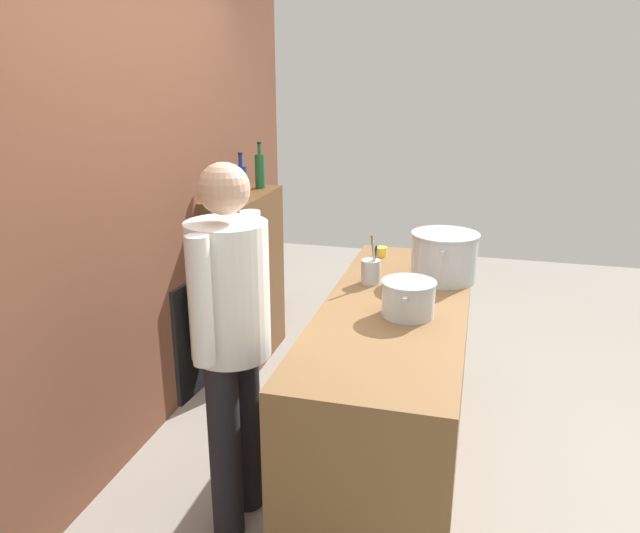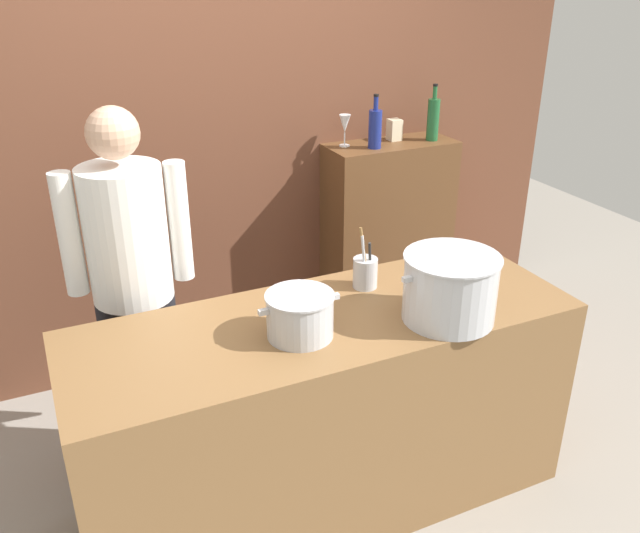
{
  "view_description": "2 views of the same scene",
  "coord_description": "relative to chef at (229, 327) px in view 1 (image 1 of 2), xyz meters",
  "views": [
    {
      "loc": [
        -2.84,
        -0.36,
        2.0
      ],
      "look_at": [
        0.01,
        0.39,
        1.06
      ],
      "focal_mm": 34.46,
      "sensor_mm": 36.0,
      "label": 1
    },
    {
      "loc": [
        -0.97,
        -2.03,
        2.18
      ],
      "look_at": [
        0.11,
        0.29,
        0.98
      ],
      "focal_mm": 37.25,
      "sensor_mm": 36.0,
      "label": 2
    }
  ],
  "objects": [
    {
      "name": "ground_plane",
      "position": [
        0.62,
        -0.62,
        -0.96
      ],
      "size": [
        8.0,
        8.0,
        0.0
      ],
      "primitive_type": "plane",
      "color": "gray"
    },
    {
      "name": "brick_back_panel",
      "position": [
        0.62,
        0.78,
        0.54
      ],
      "size": [
        4.4,
        0.1,
        3.0
      ],
      "primitive_type": "cube",
      "color": "brown",
      "rests_on": "ground_plane"
    },
    {
      "name": "prep_counter",
      "position": [
        0.62,
        -0.62,
        -0.51
      ],
      "size": [
        2.01,
        0.7,
        0.9
      ],
      "primitive_type": "cube",
      "color": "brown",
      "rests_on": "ground_plane"
    },
    {
      "name": "bar_cabinet",
      "position": [
        1.6,
        0.57,
        -0.36
      ],
      "size": [
        0.76,
        0.32,
        1.2
      ],
      "primitive_type": "cube",
      "color": "brown",
      "rests_on": "ground_plane"
    },
    {
      "name": "chef",
      "position": [
        0.0,
        0.0,
        0.0
      ],
      "size": [
        0.53,
        0.37,
        1.66
      ],
      "rotation": [
        0.0,
        0.0,
        3.05
      ],
      "color": "black",
      "rests_on": "ground_plane"
    },
    {
      "name": "stockpot_large",
      "position": [
        1.05,
        -0.82,
        0.07
      ],
      "size": [
        0.43,
        0.37,
        0.26
      ],
      "color": "#B7BABF",
      "rests_on": "prep_counter"
    },
    {
      "name": "stockpot_small",
      "position": [
        0.48,
        -0.7,
        0.02
      ],
      "size": [
        0.32,
        0.26,
        0.17
      ],
      "color": "#B7BABF",
      "rests_on": "prep_counter"
    },
    {
      "name": "utensil_crock",
      "position": [
        0.89,
        -0.45,
        0.0
      ],
      "size": [
        0.1,
        0.1,
        0.28
      ],
      "color": "#B7BABF",
      "rests_on": "prep_counter"
    },
    {
      "name": "butter_jar",
      "position": [
        1.4,
        -0.42,
        -0.04
      ],
      "size": [
        0.07,
        0.07,
        0.06
      ],
      "primitive_type": "cylinder",
      "color": "yellow",
      "rests_on": "prep_counter"
    },
    {
      "name": "wine_bottle_green",
      "position": [
        1.85,
        0.53,
        0.36
      ],
      "size": [
        0.07,
        0.07,
        0.32
      ],
      "color": "#1E592D",
      "rests_on": "bar_cabinet"
    },
    {
      "name": "wine_bottle_cobalt",
      "position": [
        1.46,
        0.52,
        0.35
      ],
      "size": [
        0.07,
        0.07,
        0.3
      ],
      "color": "navy",
      "rests_on": "bar_cabinet"
    },
    {
      "name": "wine_glass_wide",
      "position": [
        1.33,
        0.62,
        0.36
      ],
      "size": [
        0.06,
        0.06,
        0.18
      ],
      "color": "silver",
      "rests_on": "bar_cabinet"
    },
    {
      "name": "spice_tin_cream",
      "position": [
        1.65,
        0.62,
        0.3
      ],
      "size": [
        0.07,
        0.07,
        0.12
      ],
      "primitive_type": "cube",
      "color": "beige",
      "rests_on": "bar_cabinet"
    }
  ]
}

